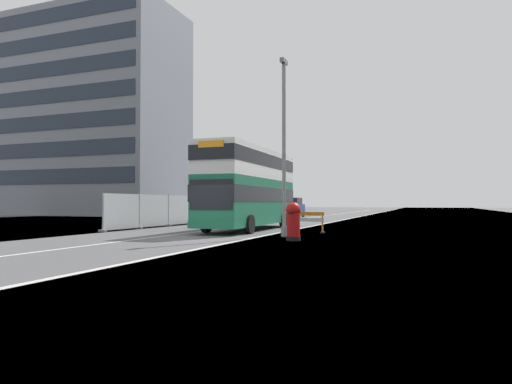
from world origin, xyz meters
The scene contains 12 objects.
ground centered at (0.58, 0.12, -0.05)m, with size 140.00×280.00×0.10m.
double_decker_bus centered at (0.04, 7.09, 2.54)m, with size 2.97×11.09×4.78m.
lamppost_foreground centered at (3.61, 2.56, 4.02)m, with size 0.29×0.70×8.51m.
red_pillar_postbox centered at (4.66, 0.53, 0.90)m, with size 0.64×0.64×1.64m.
roadworks_barrier centered at (3.90, 5.89, 0.71)m, with size 1.90×0.65×1.12m.
construction_site_fence centered at (-6.95, 9.28, 1.05)m, with size 0.44×13.80×2.20m.
car_oncoming_near centered at (-4.21, 24.29, 0.97)m, with size 2.00×4.04×2.04m.
car_receding_mid centered at (-4.21, 30.77, 1.01)m, with size 1.98×4.02×2.16m.
bare_tree_far_verge_near centered at (-11.31, 28.50, 2.32)m, with size 2.21×2.67×4.67m.
bare_tree_far_verge_mid centered at (-15.39, 38.08, 2.04)m, with size 2.23×2.41×4.17m.
bare_tree_far_verge_far centered at (-14.34, 48.19, 2.01)m, with size 2.71×1.86×4.46m.
backdrop_office_block centered at (-31.28, 30.51, 13.21)m, with size 22.47×12.20×26.41m.
Camera 1 is at (10.11, -18.19, 1.62)m, focal length 31.95 mm.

